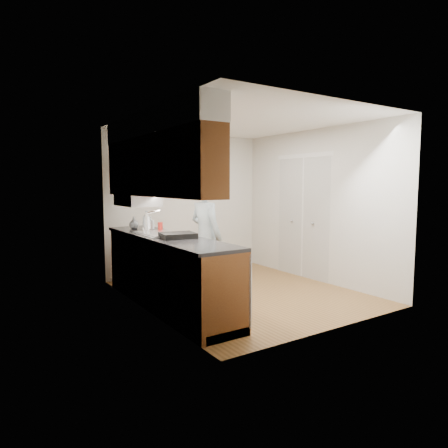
% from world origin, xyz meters
% --- Properties ---
extents(floor, '(3.50, 3.50, 0.00)m').
position_xyz_m(floor, '(0.00, 0.00, 0.00)').
color(floor, olive).
rests_on(floor, ground).
extents(ceiling, '(3.50, 3.50, 0.00)m').
position_xyz_m(ceiling, '(0.00, 0.00, 2.50)').
color(ceiling, white).
rests_on(ceiling, wall_left).
extents(wall_left, '(0.02, 3.50, 2.50)m').
position_xyz_m(wall_left, '(-1.50, 0.00, 1.25)').
color(wall_left, beige).
rests_on(wall_left, floor).
extents(wall_right, '(0.02, 3.50, 2.50)m').
position_xyz_m(wall_right, '(1.50, 0.00, 1.25)').
color(wall_right, beige).
rests_on(wall_right, floor).
extents(wall_back, '(3.00, 0.02, 2.50)m').
position_xyz_m(wall_back, '(0.00, 1.75, 1.25)').
color(wall_back, beige).
rests_on(wall_back, floor).
extents(counter, '(0.64, 2.80, 1.30)m').
position_xyz_m(counter, '(-1.20, -0.00, 0.49)').
color(counter, brown).
rests_on(counter, floor).
extents(upper_cabinets, '(0.47, 2.80, 1.21)m').
position_xyz_m(upper_cabinets, '(-1.33, 0.05, 1.95)').
color(upper_cabinets, brown).
rests_on(upper_cabinets, wall_left).
extents(closet_door, '(0.02, 1.22, 2.05)m').
position_xyz_m(closet_door, '(1.49, 0.30, 1.02)').
color(closet_door, silver).
rests_on(closet_door, wall_right).
extents(floor_mat, '(0.69, 0.91, 0.02)m').
position_xyz_m(floor_mat, '(-0.51, 0.18, 0.01)').
color(floor_mat, slate).
rests_on(floor_mat, floor).
extents(person, '(0.53, 0.72, 1.89)m').
position_xyz_m(person, '(-0.51, 0.18, 0.96)').
color(person, '#90A5AF').
rests_on(person, floor_mat).
extents(soap_bottle_a, '(0.12, 0.12, 0.29)m').
position_xyz_m(soap_bottle_a, '(-1.24, 0.60, 1.09)').
color(soap_bottle_a, silver).
rests_on(soap_bottle_a, counter).
extents(soap_bottle_b, '(0.13, 0.13, 0.20)m').
position_xyz_m(soap_bottle_b, '(-1.08, 0.83, 1.04)').
color(soap_bottle_b, silver).
rests_on(soap_bottle_b, counter).
extents(soap_bottle_c, '(0.20, 0.20, 0.18)m').
position_xyz_m(soap_bottle_c, '(-1.28, 1.00, 1.03)').
color(soap_bottle_c, silver).
rests_on(soap_bottle_c, counter).
extents(soda_can, '(0.08, 0.08, 0.13)m').
position_xyz_m(soda_can, '(-1.07, 0.51, 1.00)').
color(soda_can, red).
rests_on(soda_can, counter).
extents(steel_can, '(0.07, 0.07, 0.13)m').
position_xyz_m(steel_can, '(-1.17, 0.63, 1.01)').
color(steel_can, '#A5A5AA').
rests_on(steel_can, counter).
extents(dish_rack, '(0.46, 0.41, 0.07)m').
position_xyz_m(dish_rack, '(-1.18, -0.27, 0.97)').
color(dish_rack, black).
rests_on(dish_rack, counter).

